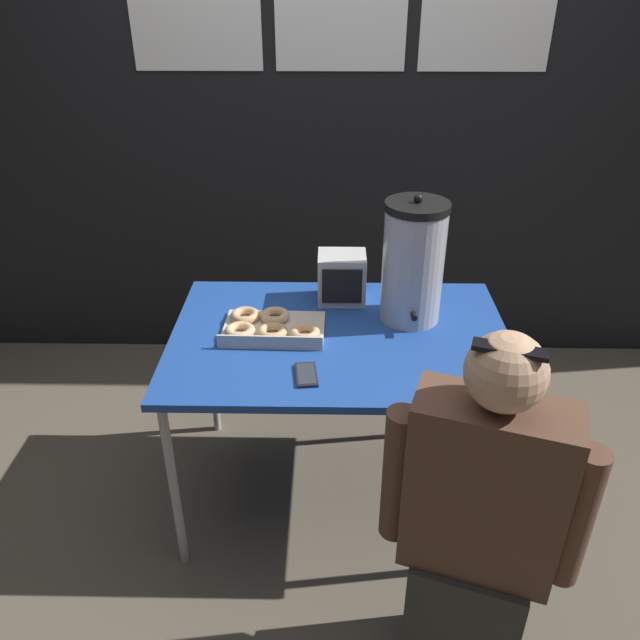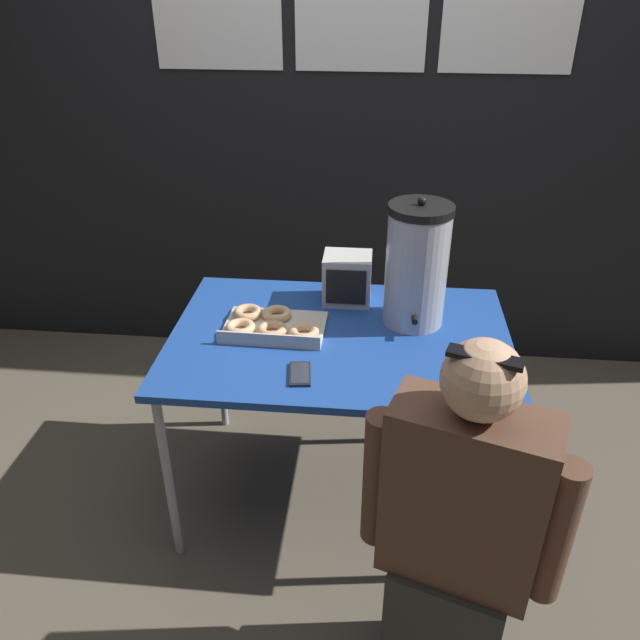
{
  "view_description": "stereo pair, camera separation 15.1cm",
  "coord_description": "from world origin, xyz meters",
  "views": [
    {
      "loc": [
        -0.04,
        -1.9,
        1.9
      ],
      "look_at": [
        -0.07,
        0.0,
        0.8
      ],
      "focal_mm": 35.0,
      "sensor_mm": 36.0,
      "label": 1
    },
    {
      "loc": [
        0.11,
        -1.89,
        1.9
      ],
      "look_at": [
        -0.07,
        0.0,
        0.8
      ],
      "focal_mm": 35.0,
      "sensor_mm": 36.0,
      "label": 2
    }
  ],
  "objects": [
    {
      "name": "coffee_urn",
      "position": [
        0.26,
        0.13,
        0.97
      ],
      "size": [
        0.23,
        0.26,
        0.48
      ],
      "color": "#B7B7BC",
      "rests_on": "folding_table"
    },
    {
      "name": "donut_box",
      "position": [
        -0.25,
        0.01,
        0.77
      ],
      "size": [
        0.37,
        0.26,
        0.05
      ],
      "rotation": [
        0.0,
        0.0,
        -0.02
      ],
      "color": "beige",
      "rests_on": "folding_table"
    },
    {
      "name": "ground_plane",
      "position": [
        0.0,
        0.0,
        0.0
      ],
      "size": [
        12.0,
        12.0,
        0.0
      ],
      "primitive_type": "plane",
      "color": "brown"
    },
    {
      "name": "cell_phone",
      "position": [
        -0.11,
        -0.26,
        0.75
      ],
      "size": [
        0.08,
        0.14,
        0.01
      ],
      "rotation": [
        0.0,
        0.0,
        0.12
      ],
      "color": "black",
      "rests_on": "folding_table"
    },
    {
      "name": "folding_table",
      "position": [
        0.0,
        0.0,
        0.7
      ],
      "size": [
        1.21,
        0.83,
        0.74
      ],
      "color": "#1E479E",
      "rests_on": "ground"
    },
    {
      "name": "person_seated",
      "position": [
        0.36,
        -0.73,
        0.57
      ],
      "size": [
        0.51,
        0.31,
        1.19
      ],
      "rotation": [
        0.0,
        0.0,
        2.83
      ],
      "color": "#33332D",
      "rests_on": "ground"
    },
    {
      "name": "space_heater",
      "position": [
        0.01,
        0.27,
        0.84
      ],
      "size": [
        0.18,
        0.16,
        0.19
      ],
      "color": "silver",
      "rests_on": "folding_table"
    },
    {
      "name": "back_wall",
      "position": [
        0.0,
        1.15,
        1.35
      ],
      "size": [
        6.0,
        0.11,
        2.69
      ],
      "color": "black",
      "rests_on": "ground"
    }
  ]
}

